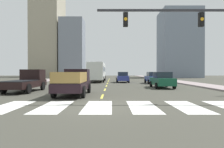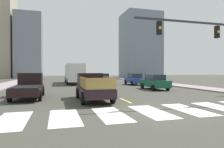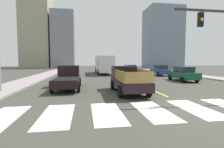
{
  "view_description": "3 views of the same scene",
  "coord_description": "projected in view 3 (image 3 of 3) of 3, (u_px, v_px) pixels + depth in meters",
  "views": [
    {
      "loc": [
        0.69,
        -9.42,
        1.73
      ],
      "look_at": [
        0.81,
        17.23,
        1.43
      ],
      "focal_mm": 30.44,
      "sensor_mm": 36.0,
      "label": 1
    },
    {
      "loc": [
        -4.79,
        -9.29,
        2.14
      ],
      "look_at": [
        2.75,
        17.26,
        1.7
      ],
      "focal_mm": 31.52,
      "sensor_mm": 36.0,
      "label": 2
    },
    {
      "loc": [
        -5.41,
        -7.65,
        2.36
      ],
      "look_at": [
        -2.2,
        12.68,
        0.82
      ],
      "focal_mm": 27.54,
      "sensor_mm": 36.0,
      "label": 3
    }
  ],
  "objects": [
    {
      "name": "crosswalk_stripe_4",
      "position": [
        195.0,
        108.0,
        8.56
      ],
      "size": [
        1.36,
        3.55,
        0.01
      ],
      "primitive_type": "cube",
      "color": "white",
      "rests_on": "ground"
    },
    {
      "name": "sidewalk_left",
      "position": [
        38.0,
        77.0,
        24.42
      ],
      "size": [
        2.99,
        110.0,
        0.15
      ],
      "primitive_type": "cube",
      "color": "gray",
      "rests_on": "ground"
    },
    {
      "name": "lane_dash_5",
      "position": [
        110.0,
        72.0,
        37.12
      ],
      "size": [
        0.16,
        2.4,
        0.01
      ],
      "primitive_type": "cube",
      "color": "#DED148",
      "rests_on": "ground"
    },
    {
      "name": "pickup_dark",
      "position": [
        68.0,
        78.0,
        14.87
      ],
      "size": [
        2.18,
        5.2,
        1.96
      ],
      "rotation": [
        0.0,
        0.0,
        0.06
      ],
      "color": "black",
      "rests_on": "ground"
    },
    {
      "name": "crosswalk_stripe_1",
      "position": [
        57.0,
        115.0,
        7.52
      ],
      "size": [
        1.36,
        3.55,
        0.01
      ],
      "primitive_type": "cube",
      "color": "white",
      "rests_on": "ground"
    },
    {
      "name": "crosswalk_stripe_2",
      "position": [
        107.0,
        113.0,
        7.87
      ],
      "size": [
        1.36,
        3.55,
        0.01
      ],
      "primitive_type": "cube",
      "color": "white",
      "rests_on": "ground"
    },
    {
      "name": "pickup_stakebed",
      "position": [
        127.0,
        80.0,
        13.2
      ],
      "size": [
        2.18,
        5.2,
        1.96
      ],
      "rotation": [
        0.0,
        0.0,
        0.0
      ],
      "color": "black",
      "rests_on": "ground"
    },
    {
      "name": "sedan_far",
      "position": [
        183.0,
        74.0,
        20.37
      ],
      "size": [
        2.02,
        4.4,
        1.72
      ],
      "rotation": [
        0.0,
        0.0,
        -0.02
      ],
      "color": "#145136",
      "rests_on": "ground"
    },
    {
      "name": "lane_dash_3",
      "position": [
        119.0,
        76.0,
        27.27
      ],
      "size": [
        0.16,
        2.4,
        0.01
      ],
      "primitive_type": "cube",
      "color": "#DED148",
      "rests_on": "ground"
    },
    {
      "name": "block_mid_left",
      "position": [
        162.0,
        39.0,
        59.74
      ],
      "size": [
        11.28,
        10.21,
        20.47
      ],
      "primitive_type": "cube",
      "color": "gray",
      "rests_on": "ground"
    },
    {
      "name": "lane_dash_6",
      "position": [
        107.0,
        71.0,
        42.05
      ],
      "size": [
        0.16,
        2.4,
        0.01
      ],
      "primitive_type": "cube",
      "color": "#DED148",
      "rests_on": "ground"
    },
    {
      "name": "crosswalk_stripe_0",
      "position": [
        2.0,
        118.0,
        7.18
      ],
      "size": [
        1.36,
        3.55,
        0.01
      ],
      "primitive_type": "cube",
      "color": "white",
      "rests_on": "ground"
    },
    {
      "name": "lane_dash_4",
      "position": [
        114.0,
        74.0,
        32.2
      ],
      "size": [
        0.16,
        2.4,
        0.01
      ],
      "primitive_type": "cube",
      "color": "#DED148",
      "rests_on": "ground"
    },
    {
      "name": "block_low_left",
      "position": [
        63.0,
        40.0,
        60.52
      ],
      "size": [
        7.73,
        7.56,
        19.58
      ],
      "primitive_type": "cube",
      "color": "gray",
      "rests_on": "ground"
    },
    {
      "name": "ground_plane",
      "position": [
        195.0,
        109.0,
        8.56
      ],
      "size": [
        160.0,
        160.0,
        0.0
      ],
      "primitive_type": "plane",
      "color": "#414037"
    },
    {
      "name": "sidewalk_right",
      "position": [
        192.0,
        75.0,
        28.15
      ],
      "size": [
        2.99,
        110.0,
        0.15
      ],
      "primitive_type": "cube",
      "color": "gray",
      "rests_on": "ground"
    },
    {
      "name": "lane_dash_1",
      "position": [
        139.0,
        84.0,
        17.42
      ],
      "size": [
        0.16,
        2.4,
        0.01
      ],
      "primitive_type": "cube",
      "color": "#DED148",
      "rests_on": "ground"
    },
    {
      "name": "crosswalk_stripe_3",
      "position": [
        153.0,
        110.0,
        8.21
      ],
      "size": [
        1.36,
        3.55,
        0.01
      ],
      "primitive_type": "cube",
      "color": "white",
      "rests_on": "ground"
    },
    {
      "name": "sedan_near_right",
      "position": [
        130.0,
        70.0,
        30.34
      ],
      "size": [
        2.02,
        4.4,
        1.72
      ],
      "rotation": [
        0.0,
        0.0,
        0.04
      ],
      "color": "navy",
      "rests_on": "ground"
    },
    {
      "name": "lane_dash_0",
      "position": [
        160.0,
        94.0,
        12.5
      ],
      "size": [
        0.16,
        2.4,
        0.01
      ],
      "primitive_type": "cube",
      "color": "#DED148",
      "rests_on": "ground"
    },
    {
      "name": "city_bus",
      "position": [
        104.0,
        63.0,
        32.1
      ],
      "size": [
        2.72,
        10.8,
        3.32
      ],
      "rotation": [
        0.0,
        0.0,
        -0.04
      ],
      "color": "silver",
      "rests_on": "ground"
    },
    {
      "name": "tower_tall_centre",
      "position": [
        37.0,
        6.0,
        61.52
      ],
      "size": [
        9.62,
        11.88,
        43.91
      ],
      "primitive_type": "cube",
      "color": "#A19880",
      "rests_on": "ground"
    },
    {
      "name": "sedan_near_left",
      "position": [
        160.0,
        70.0,
        28.19
      ],
      "size": [
        2.02,
        4.4,
        1.72
      ],
      "rotation": [
        0.0,
        0.0,
        -0.03
      ],
      "color": "navy",
      "rests_on": "ground"
    },
    {
      "name": "lane_dash_7",
      "position": [
        105.0,
        70.0,
        46.97
      ],
      "size": [
        0.16,
        2.4,
        0.01
      ],
      "primitive_type": "cube",
      "color": "#DED148",
      "rests_on": "ground"
    },
    {
      "name": "lane_dash_2",
      "position": [
        127.0,
        79.0,
        22.35
      ],
      "size": [
        0.16,
        2.4,
        0.01
      ],
      "primitive_type": "cube",
      "color": "#DED148",
      "rests_on": "ground"
    }
  ]
}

